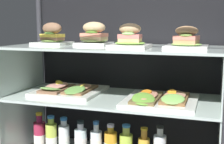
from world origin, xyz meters
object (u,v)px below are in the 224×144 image
plated_roll_sandwich_center (186,40)px  juice_bottle_front_second (40,136)px  juice_bottle_tucked_behind (96,144)px  juice_bottle_front_right_end (64,140)px  open_sandwich_tray_far_right (68,90)px  plated_roll_sandwich_far_right (94,36)px  plated_roll_sandwich_mid_left (130,39)px  juice_bottle_front_left_end (51,139)px  open_sandwich_tray_right_of_center (161,99)px  plated_roll_sandwich_left_of_center (52,36)px  juice_bottle_back_left (81,143)px

plated_roll_sandwich_center → juice_bottle_front_second: 0.98m
juice_bottle_tucked_behind → juice_bottle_front_right_end: bearing=-178.0°
open_sandwich_tray_far_right → plated_roll_sandwich_far_right: bearing=20.5°
plated_roll_sandwich_mid_left → juice_bottle_tucked_behind: size_ratio=0.84×
open_sandwich_tray_far_right → juice_bottle_front_right_end: bearing=-140.0°
plated_roll_sandwich_mid_left → open_sandwich_tray_far_right: plated_roll_sandwich_mid_left is taller
plated_roll_sandwich_far_right → open_sandwich_tray_far_right: 0.32m
open_sandwich_tray_far_right → juice_bottle_front_left_end: bearing=-162.0°
open_sandwich_tray_far_right → open_sandwich_tray_right_of_center: (0.51, -0.05, 0.00)m
plated_roll_sandwich_mid_left → juice_bottle_tucked_behind: (-0.20, 0.06, -0.57)m
plated_roll_sandwich_far_right → plated_roll_sandwich_mid_left: bearing=-28.7°
plated_roll_sandwich_left_of_center → plated_roll_sandwich_mid_left: (0.47, -0.11, -0.01)m
plated_roll_sandwich_left_of_center → plated_roll_sandwich_mid_left: plated_roll_sandwich_left_of_center is taller
open_sandwich_tray_right_of_center → juice_bottle_back_left: 0.52m
plated_roll_sandwich_center → open_sandwich_tray_far_right: size_ratio=0.56×
plated_roll_sandwich_mid_left → juice_bottle_tucked_behind: plated_roll_sandwich_mid_left is taller
juice_bottle_front_left_end → open_sandwich_tray_right_of_center: bearing=-2.2°
plated_roll_sandwich_center → open_sandwich_tray_right_of_center: size_ratio=0.55×
juice_bottle_front_second → plated_roll_sandwich_far_right: bearing=11.2°
plated_roll_sandwich_left_of_center → juice_bottle_front_second: size_ratio=0.78×
juice_bottle_tucked_behind → open_sandwich_tray_far_right: bearing=175.7°
open_sandwich_tray_far_right → juice_bottle_front_second: size_ratio=1.50×
plated_roll_sandwich_far_right → open_sandwich_tray_right_of_center: bearing=-15.3°
juice_bottle_front_second → juice_bottle_back_left: (0.26, -0.01, -0.00)m
plated_roll_sandwich_far_right → plated_roll_sandwich_center: size_ratio=0.88×
juice_bottle_back_left → plated_roll_sandwich_far_right: bearing=53.3°
plated_roll_sandwich_far_right → open_sandwich_tray_right_of_center: size_ratio=0.48×
juice_bottle_front_left_end → plated_roll_sandwich_center: bearing=0.8°
plated_roll_sandwich_left_of_center → juice_bottle_tucked_behind: bearing=-9.0°
juice_bottle_back_left → plated_roll_sandwich_mid_left: bearing=-10.5°
open_sandwich_tray_right_of_center → juice_bottle_front_second: 0.75m
open_sandwich_tray_right_of_center → juice_bottle_front_right_end: (-0.53, 0.03, -0.28)m
juice_bottle_front_second → juice_bottle_back_left: juice_bottle_front_second is taller
juice_bottle_front_right_end → juice_bottle_tucked_behind: bearing=2.0°
juice_bottle_front_second → juice_bottle_front_left_end: 0.09m
plated_roll_sandwich_center → juice_bottle_back_left: plated_roll_sandwich_center is taller
open_sandwich_tray_far_right → plated_roll_sandwich_mid_left: bearing=-11.8°
juice_bottle_front_left_end → plated_roll_sandwich_mid_left: bearing=-5.7°
plated_roll_sandwich_left_of_center → open_sandwich_tray_right_of_center: (0.62, -0.08, -0.29)m
open_sandwich_tray_right_of_center → juice_bottle_front_left_end: open_sandwich_tray_right_of_center is taller
open_sandwich_tray_far_right → juice_bottle_front_left_end: (-0.09, -0.03, -0.28)m
open_sandwich_tray_right_of_center → open_sandwich_tray_far_right: bearing=174.0°
plated_roll_sandwich_far_right → juice_bottle_tucked_behind: 0.58m
juice_bottle_front_left_end → juice_bottle_back_left: juice_bottle_front_left_end is taller
plated_roll_sandwich_far_right → plated_roll_sandwich_mid_left: size_ratio=0.95×
plated_roll_sandwich_center → juice_bottle_front_left_end: bearing=-179.2°
plated_roll_sandwich_left_of_center → open_sandwich_tray_far_right: 0.31m
plated_roll_sandwich_mid_left → juice_bottle_back_left: size_ratio=0.85×
juice_bottle_front_left_end → juice_bottle_back_left: bearing=2.5°
juice_bottle_front_second → plated_roll_sandwich_left_of_center: bearing=30.2°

